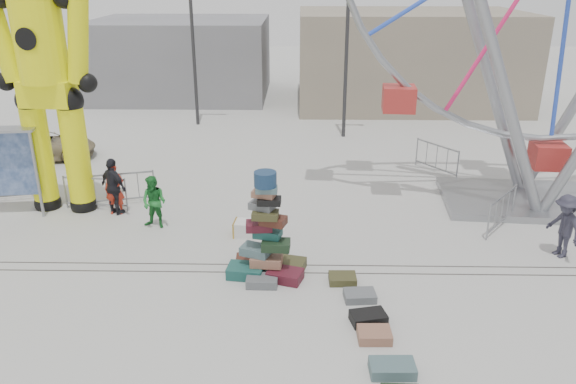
{
  "coord_description": "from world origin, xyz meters",
  "views": [
    {
      "loc": [
        0.95,
        -11.77,
        7.14
      ],
      "look_at": [
        0.67,
        2.74,
        1.34
      ],
      "focal_mm": 35.0,
      "sensor_mm": 36.0,
      "label": 1
    }
  ],
  "objects_px": {
    "pedestrian_red": "(115,189)",
    "crash_test_dummy": "(45,74)",
    "barricade_wheel_back": "(436,158)",
    "pedestrian_green": "(154,202)",
    "parked_suv": "(44,146)",
    "barricade_dummy_b": "(96,193)",
    "pedestrian_grey": "(564,226)",
    "steamer_trunk": "(250,229)",
    "lamp_post_right": "(349,35)",
    "lamp_post_left": "(194,30)",
    "barricade_wheel_front": "(502,211)",
    "pedestrian_black": "(114,187)",
    "suitcase_tower": "(266,246)",
    "barricade_dummy_a": "(17,184)",
    "barricade_dummy_c": "(122,188)"
  },
  "relations": [
    {
      "from": "pedestrian_red",
      "to": "pedestrian_black",
      "type": "height_order",
      "value": "pedestrian_black"
    },
    {
      "from": "lamp_post_right",
      "to": "barricade_dummy_a",
      "type": "distance_m",
      "value": 14.33
    },
    {
      "from": "barricade_dummy_b",
      "to": "pedestrian_grey",
      "type": "height_order",
      "value": "pedestrian_grey"
    },
    {
      "from": "crash_test_dummy",
      "to": "pedestrian_grey",
      "type": "distance_m",
      "value": 15.08
    },
    {
      "from": "steamer_trunk",
      "to": "barricade_wheel_front",
      "type": "distance_m",
      "value": 7.34
    },
    {
      "from": "pedestrian_red",
      "to": "crash_test_dummy",
      "type": "bearing_deg",
      "value": 164.84
    },
    {
      "from": "lamp_post_left",
      "to": "barricade_dummy_c",
      "type": "relative_size",
      "value": 4.0
    },
    {
      "from": "suitcase_tower",
      "to": "barricade_wheel_front",
      "type": "height_order",
      "value": "suitcase_tower"
    },
    {
      "from": "suitcase_tower",
      "to": "pedestrian_grey",
      "type": "distance_m",
      "value": 7.83
    },
    {
      "from": "pedestrian_black",
      "to": "parked_suv",
      "type": "distance_m",
      "value": 7.01
    },
    {
      "from": "pedestrian_black",
      "to": "suitcase_tower",
      "type": "bearing_deg",
      "value": 178.04
    },
    {
      "from": "barricade_wheel_front",
      "to": "parked_suv",
      "type": "relative_size",
      "value": 0.52
    },
    {
      "from": "steamer_trunk",
      "to": "pedestrian_red",
      "type": "relative_size",
      "value": 0.57
    },
    {
      "from": "suitcase_tower",
      "to": "pedestrian_red",
      "type": "distance_m",
      "value": 6.1
    },
    {
      "from": "lamp_post_left",
      "to": "crash_test_dummy",
      "type": "height_order",
      "value": "lamp_post_left"
    },
    {
      "from": "lamp_post_left",
      "to": "barricade_dummy_c",
      "type": "distance_m",
      "value": 10.84
    },
    {
      "from": "lamp_post_left",
      "to": "parked_suv",
      "type": "xyz_separation_m",
      "value": [
        -5.32,
        -5.48,
        -3.94
      ]
    },
    {
      "from": "parked_suv",
      "to": "barricade_wheel_back",
      "type": "bearing_deg",
      "value": -105.24
    },
    {
      "from": "barricade_dummy_b",
      "to": "pedestrian_grey",
      "type": "distance_m",
      "value": 13.66
    },
    {
      "from": "pedestrian_black",
      "to": "steamer_trunk",
      "type": "bearing_deg",
      "value": -164.31
    },
    {
      "from": "lamp_post_left",
      "to": "barricade_wheel_front",
      "type": "height_order",
      "value": "lamp_post_left"
    },
    {
      "from": "barricade_wheel_front",
      "to": "pedestrian_grey",
      "type": "xyz_separation_m",
      "value": [
        1.03,
        -1.67,
        0.32
      ]
    },
    {
      "from": "steamer_trunk",
      "to": "barricade_wheel_back",
      "type": "xyz_separation_m",
      "value": [
        6.51,
        5.51,
        0.33
      ]
    },
    {
      "from": "crash_test_dummy",
      "to": "pedestrian_grey",
      "type": "height_order",
      "value": "crash_test_dummy"
    },
    {
      "from": "barricade_wheel_back",
      "to": "pedestrian_red",
      "type": "distance_m",
      "value": 11.54
    },
    {
      "from": "parked_suv",
      "to": "barricade_wheel_front",
      "type": "bearing_deg",
      "value": -121.37
    },
    {
      "from": "barricade_dummy_c",
      "to": "parked_suv",
      "type": "bearing_deg",
      "value": 119.52
    },
    {
      "from": "crash_test_dummy",
      "to": "barricade_dummy_c",
      "type": "xyz_separation_m",
      "value": [
        1.76,
        0.35,
        -3.72
      ]
    },
    {
      "from": "crash_test_dummy",
      "to": "steamer_trunk",
      "type": "relative_size",
      "value": 8.7
    },
    {
      "from": "parked_suv",
      "to": "barricade_dummy_a",
      "type": "bearing_deg",
      "value": -177.96
    },
    {
      "from": "crash_test_dummy",
      "to": "pedestrian_grey",
      "type": "xyz_separation_m",
      "value": [
        14.4,
        -2.91,
        -3.4
      ]
    },
    {
      "from": "pedestrian_red",
      "to": "pedestrian_grey",
      "type": "relative_size",
      "value": 0.94
    },
    {
      "from": "lamp_post_right",
      "to": "lamp_post_left",
      "type": "relative_size",
      "value": 1.0
    },
    {
      "from": "lamp_post_right",
      "to": "pedestrian_red",
      "type": "height_order",
      "value": "lamp_post_right"
    },
    {
      "from": "barricade_wheel_back",
      "to": "lamp_post_left",
      "type": "bearing_deg",
      "value": -159.1
    },
    {
      "from": "barricade_wheel_back",
      "to": "pedestrian_green",
      "type": "distance_m",
      "value": 10.61
    },
    {
      "from": "barricade_wheel_front",
      "to": "lamp_post_right",
      "type": "bearing_deg",
      "value": 60.16
    },
    {
      "from": "crash_test_dummy",
      "to": "suitcase_tower",
      "type": "bearing_deg",
      "value": -26.46
    },
    {
      "from": "pedestrian_grey",
      "to": "parked_suv",
      "type": "height_order",
      "value": "pedestrian_grey"
    },
    {
      "from": "suitcase_tower",
      "to": "steamer_trunk",
      "type": "distance_m",
      "value": 2.29
    },
    {
      "from": "pedestrian_black",
      "to": "barricade_wheel_front",
      "type": "bearing_deg",
      "value": -149.62
    },
    {
      "from": "barricade_wheel_front",
      "to": "barricade_dummy_a",
      "type": "bearing_deg",
      "value": 121.57
    },
    {
      "from": "lamp_post_right",
      "to": "pedestrian_grey",
      "type": "xyz_separation_m",
      "value": [
        4.84,
        -11.34,
        -3.61
      ]
    },
    {
      "from": "steamer_trunk",
      "to": "barricade_wheel_back",
      "type": "relative_size",
      "value": 0.47
    },
    {
      "from": "barricade_dummy_b",
      "to": "pedestrian_black",
      "type": "height_order",
      "value": "pedestrian_black"
    },
    {
      "from": "barricade_dummy_b",
      "to": "barricade_wheel_back",
      "type": "height_order",
      "value": "same"
    },
    {
      "from": "barricade_dummy_a",
      "to": "barricade_wheel_back",
      "type": "distance_m",
      "value": 14.69
    },
    {
      "from": "lamp_post_right",
      "to": "barricade_dummy_b",
      "type": "bearing_deg",
      "value": -135.0
    },
    {
      "from": "lamp_post_left",
      "to": "pedestrian_green",
      "type": "xyz_separation_m",
      "value": [
        0.66,
        -11.77,
        -3.69
      ]
    },
    {
      "from": "lamp_post_left",
      "to": "pedestrian_green",
      "type": "distance_m",
      "value": 12.35
    }
  ]
}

